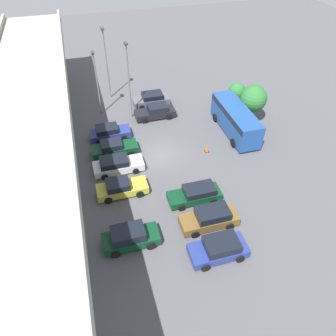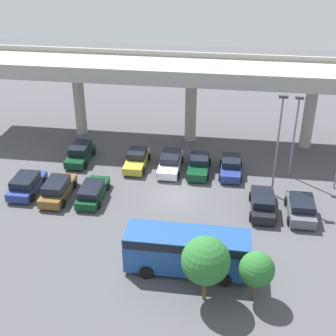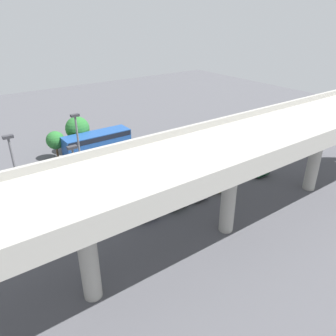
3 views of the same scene
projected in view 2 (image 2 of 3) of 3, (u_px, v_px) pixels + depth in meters
ground_plane at (176, 196)px, 39.46m from camera, size 100.79×100.79×0.00m
highway_overpass at (192, 76)px, 46.01m from camera, size 48.20×7.18×8.32m
parked_car_0 at (27, 184)px, 39.72m from camera, size 2.24×4.36×1.58m
parked_car_1 at (80, 153)px, 44.71m from camera, size 2.07×4.36×1.66m
parked_car_2 at (92, 192)px, 38.84m from camera, size 2.02×4.66×1.40m
parked_car_3 at (137, 159)px, 43.86m from camera, size 2.02×4.52×1.50m
parked_car_4 at (170, 162)px, 43.31m from camera, size 2.11×4.81×1.49m
parked_car_5 at (199, 165)px, 42.90m from camera, size 2.04×4.63×1.51m
parked_car_6 at (231, 167)px, 42.60m from camera, size 2.04×4.32×1.47m
parked_car_7 at (263, 203)px, 37.19m from camera, size 2.07×4.72×1.56m
parked_car_8 at (301, 207)px, 36.65m from camera, size 2.22×4.46×1.56m
parked_car_9 at (58, 189)px, 39.01m from camera, size 2.08×4.73×1.64m
shuttle_bus at (187, 249)px, 30.65m from camera, size 8.19×2.77×2.90m
lamp_post_near_aisle at (278, 140)px, 37.31m from camera, size 0.70×0.35×8.85m
lamp_post_mid_lot at (295, 131)px, 40.33m from camera, size 0.70×0.35×7.61m
tree_front_left at (206, 261)px, 27.61m from camera, size 2.96×2.96×4.52m
tree_front_centre at (257, 269)px, 28.01m from camera, size 2.17×2.17×3.41m
traffic_cone at (159, 225)px, 35.29m from camera, size 0.44×0.44×0.70m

